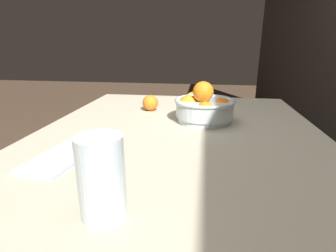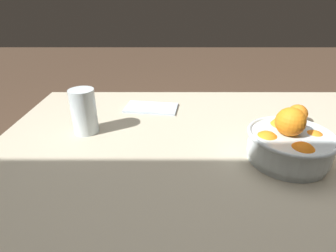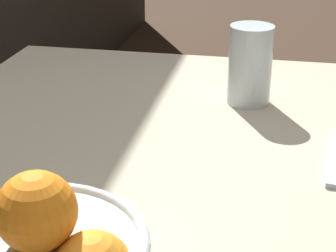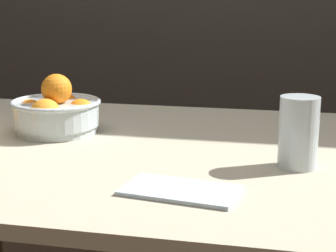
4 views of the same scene
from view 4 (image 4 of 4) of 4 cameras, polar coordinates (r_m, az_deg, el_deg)
dining_table at (r=1.38m, az=-4.34°, el=-4.84°), size 1.38×0.99×0.76m
fruit_bowl at (r=1.50m, az=-11.28°, el=1.37°), size 0.24×0.24×0.16m
juice_glass at (r=1.21m, az=13.11°, el=-0.97°), size 0.08×0.08×0.15m
napkin at (r=1.05m, az=1.30°, el=-6.55°), size 0.23×0.15×0.01m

